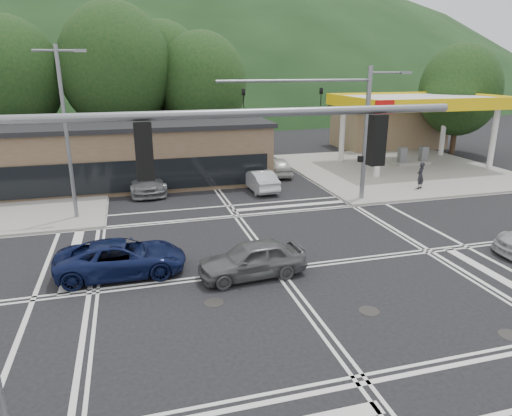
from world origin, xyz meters
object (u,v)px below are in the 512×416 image
object	(u,v)px
car_queue_a	(259,180)
car_northbound	(146,179)
car_queue_b	(278,166)
car_grey_center	(252,259)
pedestrian	(420,175)
car_blue_west	(122,258)

from	to	relation	value
car_queue_a	car_northbound	xyz separation A→B (m)	(-7.32, 1.85, 0.12)
car_queue_b	car_northbound	bearing A→B (deg)	16.22
car_queue_a	car_queue_b	distance (m)	4.58
car_grey_center	pedestrian	world-z (taller)	pedestrian
car_northbound	car_queue_a	bearing A→B (deg)	-17.04
car_blue_west	pedestrian	distance (m)	20.67
car_queue_b	car_northbound	size ratio (longest dim) A/B	0.73
car_blue_west	car_queue_b	xyz separation A→B (m)	(11.40, 14.70, -0.02)
car_queue_b	pedestrian	world-z (taller)	pedestrian
car_grey_center	pedestrian	bearing A→B (deg)	119.49
car_grey_center	car_northbound	bearing A→B (deg)	-170.89
car_blue_west	car_queue_a	world-z (taller)	car_blue_west
car_queue_a	pedestrian	size ratio (longest dim) A/B	2.36
car_queue_b	car_northbound	xyz separation A→B (m)	(-9.88, -1.95, 0.12)
car_queue_a	car_queue_b	size ratio (longest dim) A/B	1.04
car_queue_a	car_queue_b	bearing A→B (deg)	-127.66
car_grey_center	car_queue_b	world-z (taller)	car_grey_center
car_grey_center	car_queue_a	distance (m)	13.07
car_queue_a	pedestrian	distance (m)	10.69
car_northbound	pedestrian	size ratio (longest dim) A/B	3.14
car_blue_west	pedestrian	xyz separation A→B (m)	(19.10, 7.91, 0.33)
car_northbound	car_blue_west	bearing A→B (deg)	-99.69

